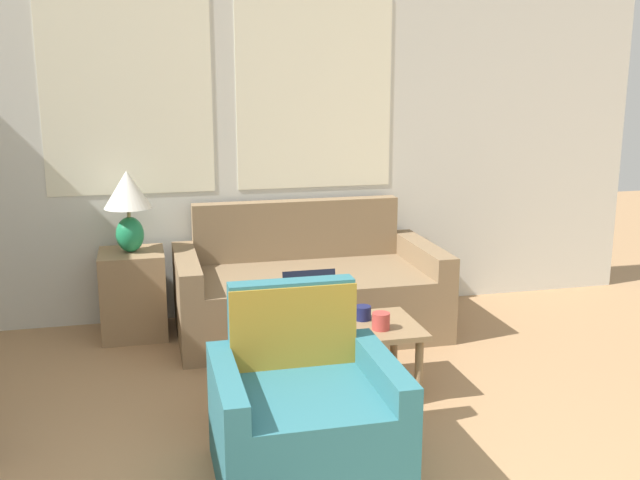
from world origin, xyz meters
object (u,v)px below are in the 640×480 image
object	(u,v)px
armchair	(304,419)
cup_yellow	(363,313)
coffee_table	(334,336)
laptop	(314,313)
cup_navy	(381,321)
couch	(307,293)
table_lamp	(128,201)

from	to	relation	value
armchair	cup_yellow	bearing A→B (deg)	58.07
coffee_table	laptop	bearing A→B (deg)	137.00
coffee_table	cup_navy	size ratio (longest dim) A/B	9.74
couch	armchair	xyz separation A→B (m)	(-0.42, -1.80, -0.00)
coffee_table	cup_navy	xyz separation A→B (m)	(0.23, -0.09, 0.09)
cup_navy	cup_yellow	size ratio (longest dim) A/B	1.03
armchair	table_lamp	distance (m)	2.18
armchair	cup_yellow	world-z (taller)	armchair
cup_yellow	laptop	bearing A→B (deg)	-179.19
couch	armchair	size ratio (longest dim) A/B	2.15
table_lamp	coffee_table	bearing A→B (deg)	-49.76
laptop	coffee_table	bearing A→B (deg)	-43.00
laptop	cup_navy	world-z (taller)	laptop
table_lamp	cup_yellow	bearing A→B (deg)	-43.03
armchair	laptop	size ratio (longest dim) A/B	2.49
couch	laptop	distance (m)	1.02
armchair	couch	bearing A→B (deg)	76.96
cup_navy	cup_yellow	bearing A→B (deg)	105.65
laptop	cup_navy	bearing A→B (deg)	-27.62
table_lamp	coffee_table	xyz separation A→B (m)	(1.04, -1.23, -0.56)
couch	laptop	world-z (taller)	couch
cup_yellow	coffee_table	bearing A→B (deg)	-155.67
cup_navy	armchair	bearing A→B (deg)	-130.79
laptop	armchair	bearing A→B (deg)	-106.23
coffee_table	cup_navy	distance (m)	0.27
armchair	cup_navy	world-z (taller)	armchair
coffee_table	cup_yellow	size ratio (longest dim) A/B	10.08
table_lamp	cup_navy	size ratio (longest dim) A/B	5.59
couch	table_lamp	size ratio (longest dim) A/B	3.27
table_lamp	laptop	world-z (taller)	table_lamp
couch	coffee_table	bearing A→B (deg)	-95.06
armchair	coffee_table	world-z (taller)	armchair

